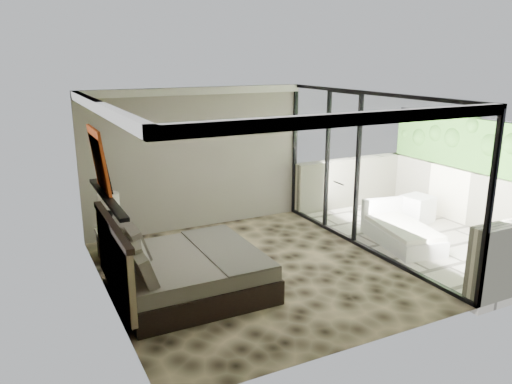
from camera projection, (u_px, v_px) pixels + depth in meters
name	position (u px, v px, depth m)	size (l,w,h in m)	color
floor	(253.00, 271.00, 8.07)	(5.00, 5.00, 0.00)	black
ceiling	(253.00, 97.00, 7.34)	(4.50, 5.00, 0.02)	silver
back_wall	(197.00, 159.00, 9.85)	(4.50, 0.02, 2.80)	gray
left_wall	(104.00, 207.00, 6.73)	(0.02, 5.00, 2.80)	gray
glass_wall	(368.00, 173.00, 8.68)	(0.08, 5.00, 2.80)	white
terrace_slab	(425.00, 238.00, 9.72)	(3.00, 5.00, 0.12)	#B8AF9D
parapet_far	(477.00, 200.00, 10.14)	(0.30, 5.00, 1.10)	beige
foliage_hedge	(483.00, 146.00, 9.85)	(0.36, 4.60, 1.10)	#3E7E27
picture_ledge	(107.00, 198.00, 6.82)	(0.12, 2.20, 0.05)	black
bed	(183.00, 271.00, 7.26)	(2.14, 2.07, 1.18)	black
nightstand	(113.00, 245.00, 8.52)	(0.50, 0.50, 0.50)	black
table_lamp	(109.00, 207.00, 8.36)	(0.35, 0.35, 0.65)	black
abstract_canvas	(99.00, 160.00, 6.96)	(0.04, 0.90, 0.90)	red
framed_print	(104.00, 170.00, 6.99)	(0.03, 0.50, 0.60)	black
ottoman	(417.00, 209.00, 10.48)	(0.55, 0.55, 0.55)	silver
lounger	(400.00, 232.00, 9.27)	(1.16, 1.82, 0.66)	white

